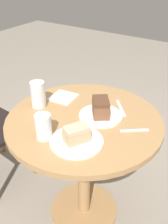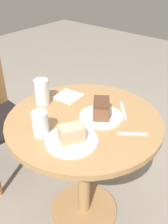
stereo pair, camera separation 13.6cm
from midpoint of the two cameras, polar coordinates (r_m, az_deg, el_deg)
The scene contains 11 objects.
ground_plane at distance 1.89m, azimuth 2.19°, elevation -20.65°, with size 8.00×8.00×0.00m, color gray.
table at distance 1.48m, azimuth 2.63°, elevation -7.33°, with size 0.83×0.83×0.74m.
plate_near at distance 1.39m, azimuth 6.50°, elevation -1.09°, with size 0.23×0.23×0.01m.
plate_far at distance 1.22m, azimuth 0.49°, elevation -6.36°, with size 0.25×0.25×0.01m.
cake_slice_near at distance 1.36m, azimuth 6.63°, elevation 0.71°, with size 0.14×0.14×0.09m.
cake_slice_far at distance 1.19m, azimuth 0.50°, elevation -4.75°, with size 0.13×0.12×0.08m.
glass_lemonade at distance 1.24m, azimuth -6.42°, elevation -2.90°, with size 0.08×0.08×0.12m.
glass_water at distance 1.49m, azimuth -6.59°, elevation 4.04°, with size 0.08×0.08×0.15m.
napkin_stack at distance 1.58m, azimuth -1.01°, elevation 3.40°, with size 0.16×0.16×0.01m.
fork at distance 1.47m, azimuth 11.14°, elevation 0.27°, with size 0.15×0.13×0.00m.
spoon at distance 1.30m, azimuth 13.46°, elevation -4.76°, with size 0.10×0.13×0.00m.
Camera 2 is at (-0.88, -0.74, 1.50)m, focal length 42.00 mm.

